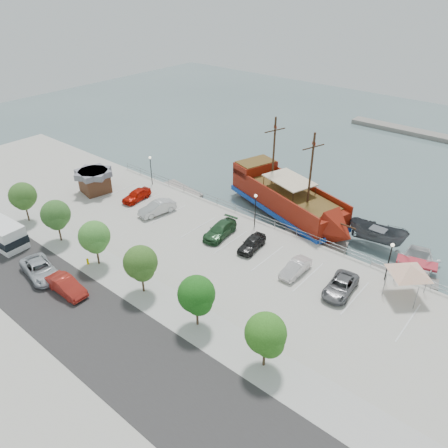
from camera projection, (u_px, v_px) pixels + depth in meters
The scene contains 31 objects.
ground at pixel (219, 257), 48.31m from camera, with size 160.00×160.00×0.00m, color #4C6062.
land_slab at pixel (47, 372), 34.23m from camera, with size 100.00×58.00×1.20m, color #B3B0A0.
street at pixel (98, 331), 37.22m from camera, with size 100.00×8.00×0.04m, color #2E2B2B.
sidewalk at pixel (151, 295), 41.18m from camera, with size 100.00×4.00×0.05m, color #B2B1AD.
seawall_railing at pixel (261, 218), 52.68m from camera, with size 50.00×0.06×1.00m.
pirate_ship at pixel (294, 204), 54.60m from camera, with size 20.26×10.94×12.55m.
patrol_boat at pixel (377, 236), 49.64m from camera, with size 2.53×6.72×2.60m, color #4F5257.
speedboat at pixel (416, 266), 45.73m from camera, with size 4.82×6.75×1.40m, color silver.
dock_west at pixel (183, 190), 62.36m from camera, with size 6.90×1.97×0.39m, color gray.
dock_mid at pixel (314, 242), 50.63m from camera, with size 7.52×2.15×0.43m, color gray.
dock_east at pixel (403, 277), 44.93m from camera, with size 6.73×1.92×0.38m, color slate.
shed at pixel (94, 180), 59.25m from camera, with size 4.48×4.48×3.12m.
canopy_tent at pixel (411, 265), 39.66m from camera, with size 4.70×4.70×3.92m.
street_van at pixel (40, 269), 43.45m from camera, with size 2.56×5.54×1.54m, color #AEB3B9.
street_sedan at pixel (66, 286), 41.20m from camera, with size 1.65×4.73×1.56m, color #AB241B.
fire_hydrant at pixel (88, 261), 45.29m from camera, with size 0.25×0.25×0.73m.
lamp_post_left at pixel (151, 165), 60.48m from camera, with size 0.36×0.36×4.28m.
lamp_post_mid at pixel (255, 205), 50.58m from camera, with size 0.36×0.36×4.28m.
lamp_post_right at pixel (390, 255), 41.79m from camera, with size 0.36×0.36×4.28m.
tree_a at pixel (23, 197), 51.46m from camera, with size 3.30×3.20×5.00m.
tree_b at pixel (56, 216), 47.62m from camera, with size 3.30×3.20×5.00m.
tree_c at pixel (95, 238), 43.77m from camera, with size 3.30×3.20×5.00m.
tree_d at pixel (141, 264), 39.92m from camera, with size 3.30×3.20×5.00m.
tree_e at pixel (197, 296), 36.08m from camera, with size 3.30×3.20×5.00m.
tree_f at pixel (267, 336), 32.23m from camera, with size 3.30×3.20×5.00m.
parked_car_a at pixel (137, 195), 57.55m from camera, with size 1.74×4.32×1.47m, color #BC1304.
parked_car_b at pixel (157, 208), 54.36m from camera, with size 1.68×4.81×1.58m, color silver.
parked_car_d at pixel (220, 230), 49.93m from camera, with size 2.08×5.12×1.49m, color #264F2B.
parked_car_e at pixel (252, 243), 47.61m from camera, with size 1.70×4.23×1.44m, color black.
parked_car_f at pixel (296, 268), 43.80m from camera, with size 1.45×4.16×1.37m, color silver.
parked_car_g at pixel (340, 286), 41.29m from camera, with size 2.30×4.98×1.38m, color slate.
Camera 1 is at (25.73, -30.13, 26.88)m, focal length 35.00 mm.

